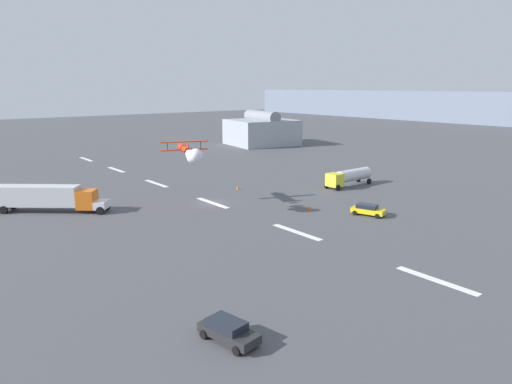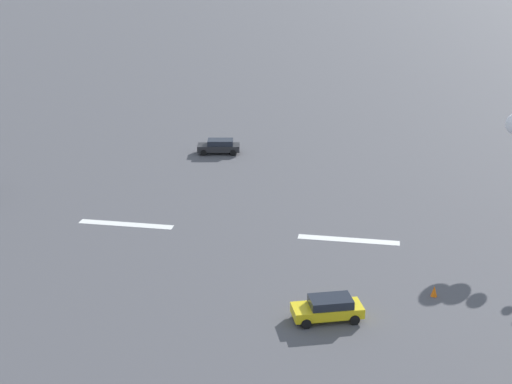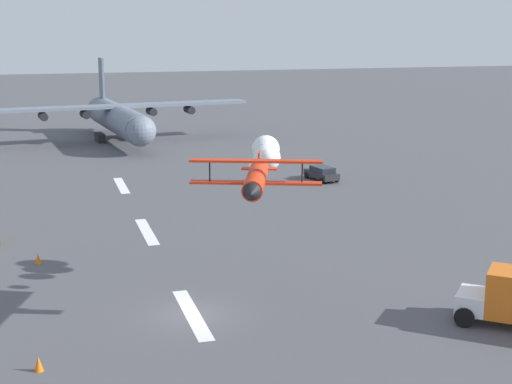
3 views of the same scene
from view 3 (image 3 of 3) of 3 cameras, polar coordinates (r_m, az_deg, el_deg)
name	(u,v)px [view 3 (image 3 of 3)]	position (r m, az deg, el deg)	size (l,w,h in m)	color
ground_plane	(192,314)	(44.30, -4.81, -9.11)	(440.00, 440.00, 0.00)	#4C4C51
runway_stripe_3	(192,314)	(44.30, -4.81, -9.10)	(8.00, 0.90, 0.01)	white
runway_stripe_4	(147,232)	(61.52, -8.19, -2.95)	(8.00, 0.90, 0.01)	white
runway_stripe_5	(121,185)	(79.26, -10.06, 0.49)	(8.00, 0.90, 0.01)	white
cargo_transport_plane	(120,119)	(107.23, -10.15, 5.44)	(27.78, 37.39, 11.20)	slate
stunt_biplane_red	(262,163)	(44.84, 0.48, 2.18)	(12.62, 7.34, 2.13)	red
followme_car_yellow	(322,173)	(80.70, 4.95, 1.44)	(4.74, 2.66, 1.52)	#262628
traffic_cone_near	(39,364)	(38.72, -15.98, -12.28)	(0.44, 0.44, 0.75)	orange
traffic_cone_far	(38,259)	(54.94, -16.02, -4.82)	(0.44, 0.44, 0.75)	orange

